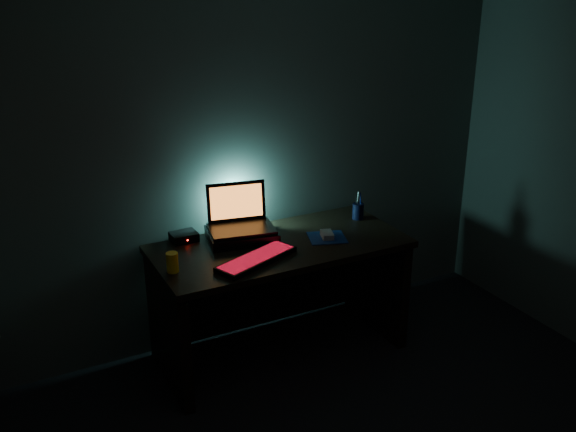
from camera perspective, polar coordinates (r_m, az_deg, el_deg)
The scene contains 10 objects.
room at distance 2.38m, azimuth 17.05°, elevation -5.25°, with size 3.50×4.00×2.50m.
desk at distance 3.95m, azimuth -1.04°, elevation -5.60°, with size 1.50×0.70×0.75m.
riser at distance 3.85m, azimuth -4.14°, elevation -1.68°, with size 0.40×0.30×0.06m, color black.
laptop at distance 3.86m, azimuth -4.35°, elevation -0.16°, with size 0.42×0.35×0.26m.
keyboard at distance 3.56m, azimuth -2.83°, elevation -3.85°, with size 0.53×0.34×0.03m.
mousepad at distance 3.88m, azimuth 3.49°, elevation -1.93°, with size 0.22×0.20×0.00m, color navy.
mouse at distance 3.87m, azimuth 3.49°, elevation -1.68°, with size 0.07×0.11×0.03m, color gray.
pen_cup at distance 4.17m, azimuth 6.25°, elevation 0.43°, with size 0.07×0.07×0.10m, color black.
juice_glass at distance 3.48m, azimuth -10.24°, elevation -4.08°, with size 0.06×0.06×0.11m, color yellow.
router at distance 3.87m, azimuth -9.24°, elevation -1.83°, with size 0.16×0.13×0.05m.
Camera 1 is at (-1.55, -1.49, 2.27)m, focal length 40.00 mm.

